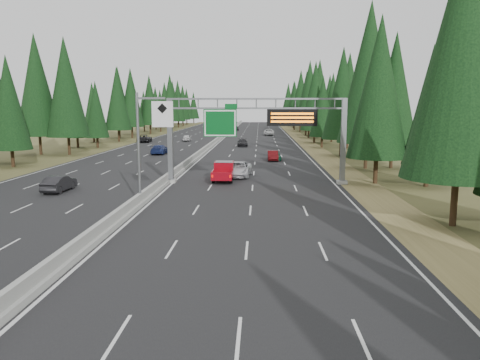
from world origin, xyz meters
name	(u,v)px	position (x,y,z in m)	size (l,w,h in m)	color
road	(214,145)	(0.00, 80.00, 0.04)	(32.00, 260.00, 0.08)	black
shoulder_right	(309,145)	(17.80, 80.00, 0.03)	(3.60, 260.00, 0.06)	olive
shoulder_left	(121,144)	(-17.80, 80.00, 0.03)	(3.60, 260.00, 0.06)	#44421F
median_barrier	(214,143)	(0.00, 80.00, 0.41)	(0.70, 260.00, 0.85)	gray
sign_gantry	(263,127)	(8.92, 34.88, 5.27)	(16.75, 0.98, 7.80)	slate
hov_sign_pole	(146,141)	(0.58, 24.97, 4.72)	(2.80, 0.50, 8.00)	slate
tree_row_right	(340,94)	(21.87, 71.45, 9.23)	(11.21, 243.79, 18.86)	black
tree_row_left	(67,92)	(-22.04, 66.21, 9.40)	(11.42, 244.87, 18.77)	black
silver_minivan	(238,169)	(6.42, 39.19, 0.82)	(2.46, 5.33, 1.48)	silver
red_pickup	(224,170)	(5.15, 36.88, 1.04)	(1.91, 5.34, 1.74)	black
car_ahead_green	(274,155)	(10.58, 54.29, 0.73)	(1.54, 3.83, 1.31)	#166241
car_ahead_dkred	(273,156)	(10.35, 53.59, 0.73)	(1.37, 3.92, 1.29)	#4E0B0D
car_ahead_dkgrey	(242,143)	(5.51, 75.81, 0.73)	(1.82, 4.49, 1.30)	black
car_ahead_white	(269,132)	(10.89, 109.43, 0.82)	(2.47, 5.36, 1.49)	silver
car_ahead_far	(236,128)	(1.50, 132.29, 0.73)	(1.53, 3.82, 1.30)	black
car_onc_near	(59,183)	(-8.14, 30.03, 0.75)	(1.43, 4.09, 1.35)	black
car_onc_blue	(160,149)	(-6.35, 61.45, 0.78)	(1.97, 4.86, 1.41)	navy
car_onc_white	(187,138)	(-6.48, 88.33, 0.73)	(1.53, 3.80, 1.29)	silver
car_onc_far	(145,138)	(-14.50, 85.09, 0.82)	(2.45, 5.32, 1.48)	black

